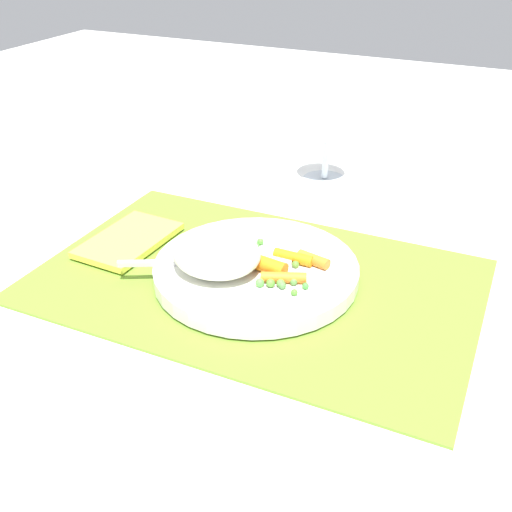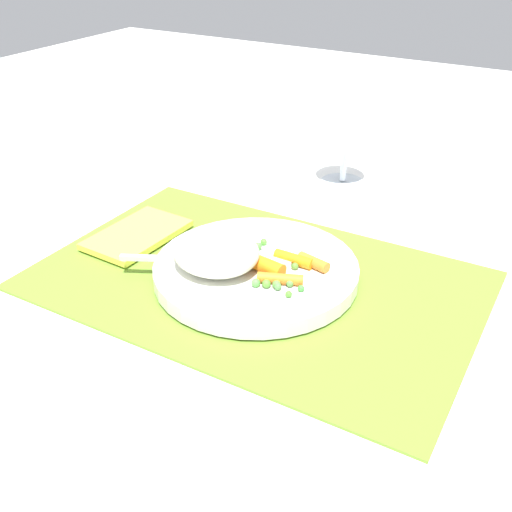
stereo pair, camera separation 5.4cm
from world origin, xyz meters
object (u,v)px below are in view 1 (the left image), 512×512
wine_glass (328,112)px  fork (223,262)px  napkin (129,240)px  rice_mound (216,253)px  carrot_portion (285,265)px  plate (256,270)px

wine_glass → fork: bearing=-91.0°
wine_glass → napkin: 0.36m
rice_mound → wine_glass: size_ratio=0.66×
wine_glass → napkin: (-0.15, -0.31, -0.10)m
carrot_portion → fork: (-0.07, -0.02, -0.00)m
carrot_portion → fork: 0.07m
carrot_portion → napkin: 0.22m
plate → fork: 0.04m
carrot_portion → wine_glass: 0.33m
carrot_portion → wine_glass: bearing=101.3°
plate → rice_mound: rice_mound is taller
plate → wine_glass: 0.33m
plate → wine_glass: (-0.03, 0.32, 0.09)m
plate → napkin: bearing=177.9°
fork → wine_glass: size_ratio=1.20×
carrot_portion → napkin: (-0.22, 0.01, -0.02)m
napkin → wine_glass: bearing=63.8°
wine_glass → napkin: bearing=-116.2°
rice_mound → napkin: (-0.15, 0.04, -0.04)m
rice_mound → napkin: size_ratio=0.77×
carrot_portion → napkin: size_ratio=0.63×
wine_glass → carrot_portion: bearing=-78.7°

